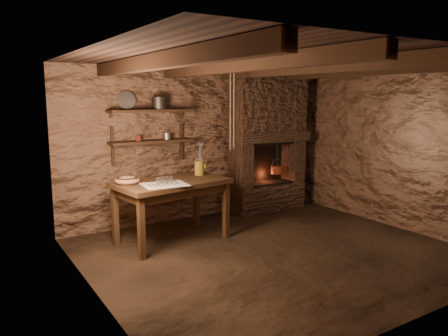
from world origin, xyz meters
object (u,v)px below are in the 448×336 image
work_table (172,209)px  stoneware_jug (199,161)px  iron_stockpot (159,104)px  red_pot (277,169)px  wooden_bowl (127,180)px

work_table → stoneware_jug: 0.80m
iron_stockpot → red_pot: bearing=-3.2°
iron_stockpot → red_pot: 2.44m
stoneware_jug → iron_stockpot: (-0.34, 0.60, 0.81)m
iron_stockpot → red_pot: iron_stockpot is taller
work_table → iron_stockpot: bearing=68.9°
stoneware_jug → wooden_bowl: bearing=162.8°
work_table → iron_stockpot: size_ratio=7.43×
wooden_bowl → red_pot: red_pot is taller
work_table → red_pot: bearing=7.7°
work_table → wooden_bowl: size_ratio=4.86×
red_pot → iron_stockpot: bearing=176.8°
stoneware_jug → red_pot: (1.81, 0.48, -0.34)m
wooden_bowl → iron_stockpot: size_ratio=1.53×
stoneware_jug → wooden_bowl: (-1.09, -0.04, -0.16)m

